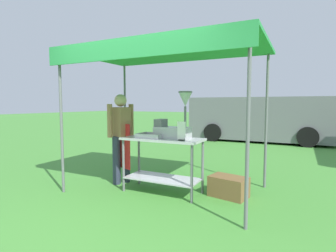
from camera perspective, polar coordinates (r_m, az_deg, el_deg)
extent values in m
plane|color=#478E38|center=(9.12, 13.02, -4.46)|extent=(70.00, 70.00, 0.00)
cylinder|color=slate|center=(4.61, -21.82, 0.60)|extent=(0.04, 0.04, 2.27)
cylinder|color=slate|center=(3.11, 16.70, -1.10)|extent=(0.04, 0.04, 2.27)
cylinder|color=slate|center=(5.90, -9.15, 1.71)|extent=(0.04, 0.04, 2.27)
cylinder|color=slate|center=(4.82, 20.26, 0.81)|extent=(0.04, 0.04, 2.27)
cube|color=#2D934C|center=(4.47, -0.30, 15.72)|extent=(3.11, 1.93, 0.05)
cube|color=#2D934C|center=(3.64, -7.40, 16.08)|extent=(3.11, 0.02, 0.24)
cube|color=#B7B7BC|center=(4.29, -1.20, -2.80)|extent=(1.30, 0.57, 0.04)
cube|color=#B7B7BC|center=(4.42, -1.18, -11.11)|extent=(1.20, 0.52, 0.02)
cylinder|color=slate|center=(4.49, -9.49, -8.32)|extent=(0.04, 0.04, 0.86)
cylinder|color=slate|center=(3.92, 5.11, -10.19)|extent=(0.04, 0.04, 0.86)
cylinder|color=slate|center=(4.87, -6.21, -7.26)|extent=(0.04, 0.04, 0.86)
cylinder|color=slate|center=(4.35, 7.40, -8.72)|extent=(0.04, 0.04, 0.86)
cube|color=#B7B7BC|center=(4.32, -3.48, -2.44)|extent=(0.43, 0.34, 0.01)
cube|color=#B7B7BC|center=(4.18, -4.60, -2.19)|extent=(0.43, 0.01, 0.06)
cube|color=#B7B7BC|center=(4.46, -2.43, -1.75)|extent=(0.43, 0.01, 0.06)
cube|color=#B7B7BC|center=(4.43, -5.82, -1.81)|extent=(0.01, 0.34, 0.06)
cube|color=#B7B7BC|center=(4.22, -1.02, -2.11)|extent=(0.01, 0.34, 0.06)
torus|color=gold|center=(4.37, -3.25, -2.10)|extent=(0.11, 0.11, 0.03)
torus|color=gold|center=(4.44, -4.77, -2.00)|extent=(0.11, 0.11, 0.03)
torus|color=gold|center=(4.29, -1.54, -2.21)|extent=(0.11, 0.11, 0.03)
torus|color=gold|center=(4.29, -3.23, -2.23)|extent=(0.10, 0.10, 0.03)
torus|color=gold|center=(4.36, -2.13, -2.12)|extent=(0.11, 0.11, 0.03)
torus|color=gold|center=(4.23, -4.47, -2.33)|extent=(0.11, 0.11, 0.03)
torus|color=gold|center=(4.20, -3.35, -2.38)|extent=(0.11, 0.11, 0.03)
cube|color=#B7B7BC|center=(4.25, 0.95, -1.41)|extent=(0.56, 0.28, 0.18)
cube|color=slate|center=(4.33, -1.55, 0.70)|extent=(0.14, 0.22, 0.12)
cylinder|color=slate|center=(4.14, 3.70, 1.95)|extent=(0.04, 0.04, 0.33)
cone|color=#B7B7BC|center=(4.14, 3.72, 5.66)|extent=(0.20, 0.20, 0.21)
cylinder|color=slate|center=(4.14, 3.72, 7.25)|extent=(0.21, 0.21, 0.02)
cube|color=black|center=(3.99, 2.88, -3.01)|extent=(0.08, 0.05, 0.02)
cube|color=white|center=(3.97, 2.89, -0.98)|extent=(0.13, 0.01, 0.27)
cylinder|color=#2D3347|center=(5.00, -8.95, -6.95)|extent=(0.14, 0.14, 0.86)
cylinder|color=#2D3347|center=(4.90, -10.94, -7.22)|extent=(0.14, 0.14, 0.86)
cube|color=#9E704C|center=(4.86, -10.05, 0.91)|extent=(0.40, 0.33, 0.52)
cube|color=red|center=(4.80, -9.23, -4.30)|extent=(0.30, 0.14, 0.80)
cylinder|color=#9E704C|center=(4.97, -7.88, 1.32)|extent=(0.12, 0.12, 0.58)
cylinder|color=#9E704C|center=(4.75, -12.33, 1.10)|extent=(0.12, 0.12, 0.58)
sphere|color=#DBB28E|center=(4.85, -10.11, 5.39)|extent=(0.22, 0.22, 0.22)
cube|color=brown|center=(4.34, 12.80, -12.53)|extent=(0.62, 0.47, 0.32)
cube|color=slate|center=(11.01, 19.19, 1.62)|extent=(5.26, 1.90, 1.60)
cube|color=#1E2833|center=(10.92, 29.99, 3.33)|extent=(0.10, 1.62, 0.70)
cylinder|color=black|center=(11.89, 27.52, -1.10)|extent=(0.68, 0.24, 0.68)
cylinder|color=black|center=(10.04, 27.67, -2.09)|extent=(0.68, 0.24, 0.68)
cylinder|color=black|center=(12.27, 12.13, -0.51)|extent=(0.68, 0.24, 0.68)
cylinder|color=black|center=(10.49, 9.57, -1.34)|extent=(0.68, 0.24, 0.68)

